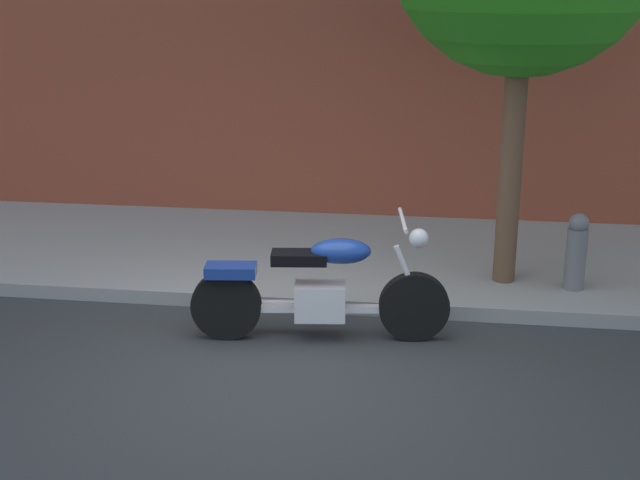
{
  "coord_description": "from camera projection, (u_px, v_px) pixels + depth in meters",
  "views": [
    {
      "loc": [
        1.24,
        -6.29,
        3.09
      ],
      "look_at": [
        0.25,
        0.68,
        0.92
      ],
      "focal_mm": 48.34,
      "sensor_mm": 36.0,
      "label": 1
    }
  ],
  "objects": [
    {
      "name": "fire_hydrant",
      "position": [
        576.0,
        258.0,
        8.37
      ],
      "size": [
        0.2,
        0.2,
        0.91
      ],
      "color": "slate",
      "rests_on": "ground"
    },
    {
      "name": "sidewalk",
      "position": [
        325.0,
        256.0,
        9.67
      ],
      "size": [
        18.32,
        3.09,
        0.14
      ],
      "primitive_type": "cube",
      "color": "gray",
      "rests_on": "ground"
    },
    {
      "name": "motorcycle",
      "position": [
        320.0,
        290.0,
        7.5
      ],
      "size": [
        2.26,
        0.7,
        1.12
      ],
      "color": "black",
      "rests_on": "ground"
    },
    {
      "name": "ground_plane",
      "position": [
        278.0,
        370.0,
        7.03
      ],
      "size": [
        60.0,
        60.0,
        0.0
      ],
      "primitive_type": "plane",
      "color": "#303335"
    }
  ]
}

